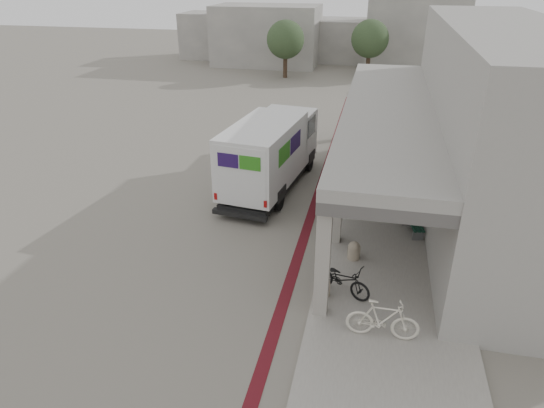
% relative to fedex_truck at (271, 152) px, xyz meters
% --- Properties ---
extents(ground, '(120.00, 120.00, 0.00)m').
position_rel_fedex_truck_xyz_m(ground, '(1.12, -4.70, -1.65)').
color(ground, slate).
rests_on(ground, ground).
extents(bike_lane_stripe, '(0.35, 40.00, 0.01)m').
position_rel_fedex_truck_xyz_m(bike_lane_stripe, '(2.12, -2.70, -1.65)').
color(bike_lane_stripe, '#541018').
rests_on(bike_lane_stripe, ground).
extents(sidewalk, '(4.40, 28.00, 0.12)m').
position_rel_fedex_truck_xyz_m(sidewalk, '(5.12, -4.70, -1.59)').
color(sidewalk, gray).
rests_on(sidewalk, ground).
extents(transit_building, '(7.60, 17.00, 7.00)m').
position_rel_fedex_truck_xyz_m(transit_building, '(7.95, -0.20, 1.75)').
color(transit_building, gray).
rests_on(transit_building, ground).
extents(distant_backdrop, '(28.00, 10.00, 6.50)m').
position_rel_fedex_truck_xyz_m(distant_backdrop, '(-1.73, 31.18, 1.05)').
color(distant_backdrop, gray).
rests_on(distant_backdrop, ground).
extents(tree_left, '(3.20, 3.20, 4.80)m').
position_rel_fedex_truck_xyz_m(tree_left, '(-3.88, 23.30, 1.53)').
color(tree_left, '#38281C').
rests_on(tree_left, ground).
extents(tree_mid, '(3.20, 3.20, 4.80)m').
position_rel_fedex_truck_xyz_m(tree_mid, '(3.12, 25.30, 1.53)').
color(tree_mid, '#38281C').
rests_on(tree_mid, ground).
extents(tree_right, '(3.20, 3.20, 4.80)m').
position_rel_fedex_truck_xyz_m(tree_right, '(11.12, 24.30, 1.53)').
color(tree_right, '#38281C').
rests_on(tree_right, ground).
extents(fedex_truck, '(3.13, 7.50, 3.10)m').
position_rel_fedex_truck_xyz_m(fedex_truck, '(0.00, 0.00, 0.00)').
color(fedex_truck, black).
rests_on(fedex_truck, ground).
extents(bench, '(0.75, 1.81, 0.41)m').
position_rel_fedex_truck_xyz_m(bench, '(5.89, -2.84, -1.24)').
color(bench, slate).
rests_on(bench, sidewalk).
extents(bollard_near, '(0.37, 0.37, 0.56)m').
position_rel_fedex_truck_xyz_m(bollard_near, '(3.22, -7.43, -1.25)').
color(bollard_near, gray).
rests_on(bollard_near, sidewalk).
extents(bollard_far, '(0.41, 0.41, 0.61)m').
position_rel_fedex_truck_xyz_m(bollard_far, '(3.94, -5.24, -1.23)').
color(bollard_far, gray).
rests_on(bollard_far, sidewalk).
extents(utility_cabinet, '(0.53, 0.66, 1.03)m').
position_rel_fedex_truck_xyz_m(utility_cabinet, '(5.42, -1.70, -1.02)').
color(utility_cabinet, slate).
rests_on(utility_cabinet, sidewalk).
extents(bicycle_black, '(1.94, 1.38, 0.97)m').
position_rel_fedex_truck_xyz_m(bicycle_black, '(3.71, -7.20, -1.05)').
color(bicycle_black, black).
rests_on(bicycle_black, sidewalk).
extents(bicycle_cream, '(1.86, 0.53, 1.12)m').
position_rel_fedex_truck_xyz_m(bicycle_cream, '(4.88, -8.89, -0.97)').
color(bicycle_cream, silver).
rests_on(bicycle_cream, sidewalk).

